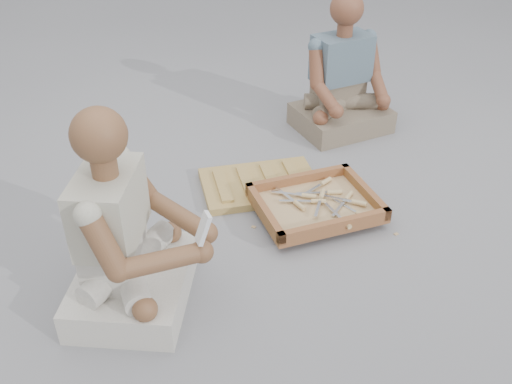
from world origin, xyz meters
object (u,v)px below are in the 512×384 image
object	(u,v)px
craftsman	(126,242)
companion	(342,86)
tool_tray	(316,205)
carved_panel	(260,184)

from	to	relation	value
craftsman	companion	world-z (taller)	craftsman
tool_tray	craftsman	size ratio (longest dim) A/B	0.71
carved_panel	companion	xyz separation A→B (m)	(0.64, 0.52, 0.25)
tool_tray	craftsman	world-z (taller)	craftsman
carved_panel	craftsman	world-z (taller)	craftsman
carved_panel	craftsman	size ratio (longest dim) A/B	0.71
craftsman	companion	distance (m)	1.76
craftsman	tool_tray	bearing A→B (deg)	130.50
tool_tray	carved_panel	bearing A→B (deg)	122.10
tool_tray	companion	xyz separation A→B (m)	(0.45, 0.82, 0.20)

